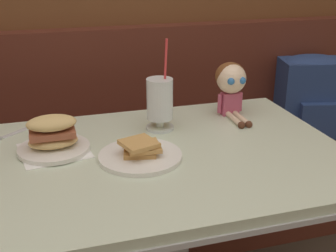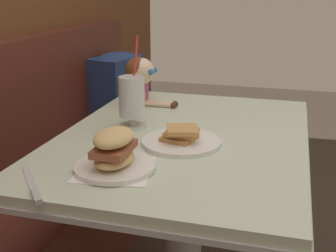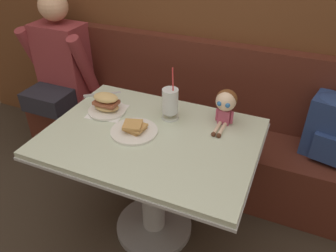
{
  "view_description": "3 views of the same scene",
  "coord_description": "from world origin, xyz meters",
  "views": [
    {
      "loc": [
        -0.35,
        -1.0,
        1.32
      ],
      "look_at": [
        0.0,
        0.18,
        0.83
      ],
      "focal_mm": 47.04,
      "sensor_mm": 36.0,
      "label": 1
    },
    {
      "loc": [
        -1.36,
        -0.15,
        1.23
      ],
      "look_at": [
        -0.01,
        0.23,
        0.77
      ],
      "focal_mm": 47.58,
      "sensor_mm": 36.0,
      "label": 2
    },
    {
      "loc": [
        0.64,
        -1.07,
        1.73
      ],
      "look_at": [
        0.08,
        0.22,
        0.79
      ],
      "focal_mm": 35.05,
      "sensor_mm": 36.0,
      "label": 3
    }
  ],
  "objects": [
    {
      "name": "booth_bench",
      "position": [
        0.0,
        0.81,
        0.33
      ],
      "size": [
        2.6,
        0.48,
        1.0
      ],
      "color": "#512319",
      "rests_on": "ground"
    },
    {
      "name": "diner_table",
      "position": [
        0.0,
        0.18,
        0.54
      ],
      "size": [
        1.11,
        0.81,
        0.74
      ],
      "color": "beige",
      "rests_on": "ground"
    },
    {
      "name": "toast_plate",
      "position": [
        -0.09,
        0.16,
        0.76
      ],
      "size": [
        0.25,
        0.25,
        0.06
      ],
      "color": "white",
      "rests_on": "diner_table"
    },
    {
      "name": "milkshake_glass",
      "position": [
        0.03,
        0.37,
        0.84
      ],
      "size": [
        0.1,
        0.1,
        0.32
      ],
      "color": "silver",
      "rests_on": "diner_table"
    },
    {
      "name": "sandwich_plate",
      "position": [
        -0.34,
        0.29,
        0.79
      ],
      "size": [
        0.23,
        0.23,
        0.12
      ],
      "color": "white",
      "rests_on": "diner_table"
    },
    {
      "name": "seated_doll",
      "position": [
        0.32,
        0.44,
        0.87
      ],
      "size": [
        0.11,
        0.22,
        0.2
      ],
      "color": "#B74C6B",
      "rests_on": "diner_table"
    },
    {
      "name": "backpack",
      "position": [
        0.91,
        0.78,
        0.66
      ],
      "size": [
        0.34,
        0.3,
        0.41
      ],
      "color": "navy",
      "rests_on": "booth_bench"
    }
  ]
}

